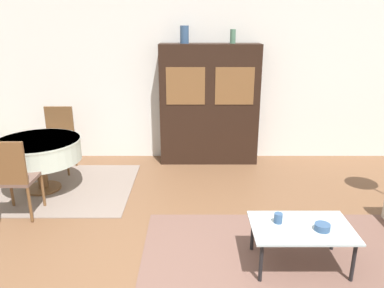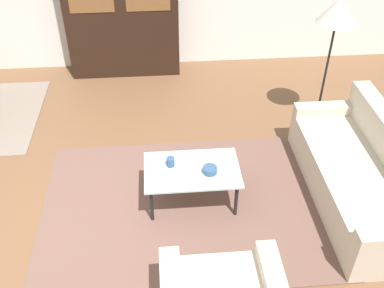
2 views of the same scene
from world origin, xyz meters
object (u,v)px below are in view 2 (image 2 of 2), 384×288
at_px(coffee_table, 192,172).
at_px(cup, 170,162).
at_px(display_cabinet, 122,10).
at_px(bowl, 210,170).
at_px(floor_lamp, 337,15).
at_px(couch, 363,177).

xyz_separation_m(coffee_table, cup, (-0.21, 0.07, 0.09)).
bearing_deg(display_cabinet, bowl, -72.51).
relative_size(display_cabinet, bowl, 13.41).
bearing_deg(floor_lamp, couch, -89.75).
relative_size(couch, cup, 20.97).
distance_m(coffee_table, display_cabinet, 3.07).
relative_size(coffee_table, floor_lamp, 0.58).
bearing_deg(couch, bowl, 88.44).
bearing_deg(display_cabinet, floor_lamp, -32.36).
height_order(couch, floor_lamp, floor_lamp).
relative_size(couch, floor_lamp, 1.27).
height_order(coffee_table, cup, cup).
xyz_separation_m(couch, bowl, (-1.58, 0.04, 0.17)).
distance_m(display_cabinet, bowl, 3.16).
xyz_separation_m(couch, cup, (-1.97, 0.18, 0.19)).
distance_m(display_cabinet, cup, 2.94).
height_order(couch, cup, couch).
relative_size(couch, coffee_table, 2.18).
distance_m(couch, display_cabinet, 3.99).
height_order(display_cabinet, cup, display_cabinet).
relative_size(couch, bowl, 14.34).
bearing_deg(couch, floor_lamp, 0.25).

